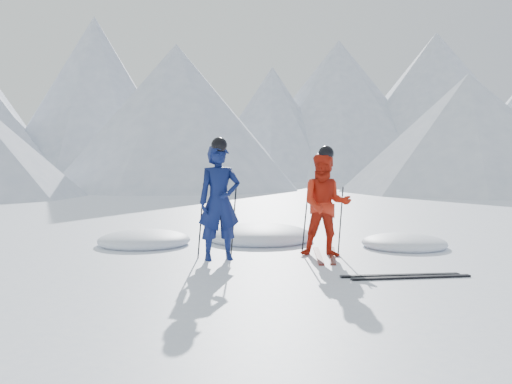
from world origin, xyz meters
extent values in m
plane|color=white|center=(0.00, 0.00, 0.00)|extent=(160.00, 160.00, 0.00)
cone|color=#B2BCD1|center=(-11.51, 40.48, 7.17)|extent=(23.96, 23.96, 14.35)
cone|color=#B2BCD1|center=(-5.08, 51.27, 5.96)|extent=(17.69, 17.69, 11.93)
cone|color=#B2BCD1|center=(4.51, 43.52, 5.42)|extent=(19.63, 19.63, 10.85)
cone|color=#B2BCD1|center=(11.74, 46.25, 7.07)|extent=(23.31, 23.31, 14.15)
cone|color=#B2BCD1|center=(21.49, 44.84, 7.44)|extent=(28.94, 28.94, 14.88)
cone|color=#B2BCD1|center=(12.00, 20.00, 3.25)|extent=(14.00, 14.00, 6.50)
cone|color=#B2BCD1|center=(-4.00, 26.00, 4.50)|extent=(16.00, 16.00, 9.00)
imported|color=#0C1749|center=(-2.44, 0.44, 0.94)|extent=(0.76, 0.56, 1.88)
imported|color=red|center=(-0.65, 0.56, 0.88)|extent=(0.97, 0.82, 1.76)
cylinder|color=black|center=(-2.74, 0.59, 0.63)|extent=(0.12, 0.09, 1.25)
cylinder|color=black|center=(-2.19, 0.69, 0.63)|extent=(0.12, 0.07, 1.25)
cylinder|color=black|center=(-0.95, 0.81, 0.59)|extent=(0.12, 0.09, 1.17)
cylinder|color=black|center=(-0.35, 0.71, 0.59)|extent=(0.12, 0.08, 1.17)
cube|color=black|center=(-0.77, 0.56, 0.01)|extent=(0.37, 1.69, 0.03)
cube|color=black|center=(-0.53, 0.56, 0.01)|extent=(0.49, 1.67, 0.03)
cube|color=black|center=(0.00, -1.16, 0.01)|extent=(1.70, 0.09, 0.03)
cube|color=black|center=(0.10, -1.31, 0.01)|extent=(1.70, 0.15, 0.03)
ellipsoid|color=white|center=(-3.82, 2.23, 0.00)|extent=(1.78, 1.78, 0.39)
ellipsoid|color=white|center=(1.06, 1.37, 0.00)|extent=(1.58, 1.58, 0.35)
ellipsoid|color=white|center=(-1.53, 2.52, 0.00)|extent=(2.14, 2.14, 0.47)
camera|label=1|loc=(-2.82, -8.34, 1.57)|focal=38.00mm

